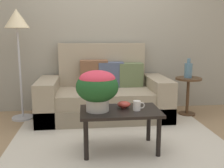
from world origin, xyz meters
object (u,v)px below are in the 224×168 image
at_px(couch, 104,96).
at_px(coffee_table, 120,116).
at_px(potted_plant, 97,86).
at_px(coffee_mug, 137,106).
at_px(table_vase, 188,70).
at_px(side_table, 188,89).
at_px(floor_lamp, 17,29).
at_px(snack_bowl, 124,104).

height_order(couch, coffee_table, couch).
relative_size(coffee_table, potted_plant, 1.91).
distance_m(coffee_mug, table_vase, 1.59).
height_order(side_table, table_vase, table_vase).
relative_size(floor_lamp, snack_bowl, 11.09).
bearing_deg(snack_bowl, couch, 96.13).
distance_m(floor_lamp, potted_plant, 1.73).
distance_m(couch, side_table, 1.30).
bearing_deg(coffee_mug, potted_plant, 176.68).
relative_size(coffee_table, table_vase, 2.84).
height_order(side_table, floor_lamp, floor_lamp).
distance_m(potted_plant, table_vase, 1.87).
xyz_separation_m(side_table, potted_plant, (-1.47, -1.17, 0.31)).
relative_size(side_table, potted_plant, 1.34).
bearing_deg(side_table, floor_lamp, 178.35).
height_order(floor_lamp, coffee_mug, floor_lamp).
xyz_separation_m(potted_plant, table_vase, (1.45, 1.17, -0.01)).
bearing_deg(coffee_table, floor_lamp, 136.41).
bearing_deg(table_vase, side_table, -7.52).
bearing_deg(potted_plant, table_vase, 38.75).
xyz_separation_m(coffee_table, potted_plant, (-0.24, -0.01, 0.33)).
relative_size(coffee_mug, snack_bowl, 0.88).
height_order(potted_plant, coffee_mug, potted_plant).
height_order(side_table, snack_bowl, side_table).
xyz_separation_m(coffee_table, side_table, (1.23, 1.16, 0.02)).
distance_m(coffee_mug, snack_bowl, 0.17).
distance_m(couch, potted_plant, 1.29).
bearing_deg(coffee_mug, coffee_table, 169.19).
relative_size(couch, snack_bowl, 13.36).
distance_m(coffee_table, table_vase, 1.71).
bearing_deg(coffee_mug, snack_bowl, 138.42).
xyz_separation_m(potted_plant, snack_bowl, (0.29, 0.09, -0.22)).
bearing_deg(coffee_mug, floor_lamp, 139.27).
height_order(couch, floor_lamp, floor_lamp).
bearing_deg(snack_bowl, side_table, 42.60).
distance_m(couch, table_vase, 1.34).
height_order(coffee_mug, snack_bowl, coffee_mug).
xyz_separation_m(couch, potted_plant, (-0.17, -1.22, 0.39)).
xyz_separation_m(coffee_mug, snack_bowl, (-0.12, 0.11, -0.01)).
relative_size(couch, coffee_table, 2.28).
distance_m(coffee_table, floor_lamp, 2.01).
bearing_deg(snack_bowl, coffee_table, -124.16).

